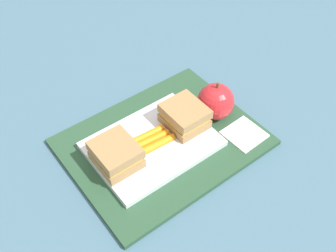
% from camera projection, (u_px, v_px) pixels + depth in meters
% --- Properties ---
extents(ground_plane, '(2.40, 2.40, 0.00)m').
position_uv_depth(ground_plane, '(163.00, 144.00, 0.78)').
color(ground_plane, '#42667A').
extents(lunchbag_mat, '(0.36, 0.28, 0.01)m').
position_uv_depth(lunchbag_mat, '(163.00, 142.00, 0.77)').
color(lunchbag_mat, '#284C33').
rests_on(lunchbag_mat, ground_plane).
extents(food_tray, '(0.23, 0.17, 0.01)m').
position_uv_depth(food_tray, '(152.00, 144.00, 0.76)').
color(food_tray, white).
rests_on(food_tray, lunchbag_mat).
extents(sandwich_half_left, '(0.07, 0.08, 0.04)m').
position_uv_depth(sandwich_half_left, '(116.00, 154.00, 0.70)').
color(sandwich_half_left, '#9E7A4C').
rests_on(sandwich_half_left, food_tray).
extents(sandwich_half_right, '(0.07, 0.08, 0.04)m').
position_uv_depth(sandwich_half_right, '(185.00, 116.00, 0.77)').
color(sandwich_half_right, '#9E7A4C').
rests_on(sandwich_half_right, food_tray).
extents(carrot_sticks_bundle, '(0.08, 0.04, 0.02)m').
position_uv_depth(carrot_sticks_bundle, '(152.00, 140.00, 0.75)').
color(carrot_sticks_bundle, orange).
rests_on(carrot_sticks_bundle, food_tray).
extents(apple, '(0.07, 0.07, 0.09)m').
position_uv_depth(apple, '(216.00, 102.00, 0.79)').
color(apple, red).
rests_on(apple, lunchbag_mat).
extents(paper_napkin, '(0.07, 0.07, 0.00)m').
position_uv_depth(paper_napkin, '(244.00, 134.00, 0.78)').
color(paper_napkin, white).
rests_on(paper_napkin, lunchbag_mat).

